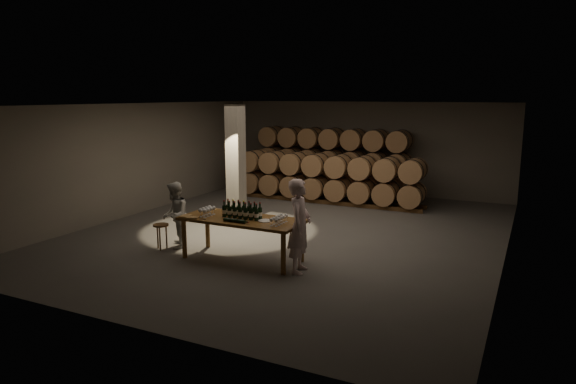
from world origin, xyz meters
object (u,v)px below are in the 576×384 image
at_px(person_man, 300,226).
at_px(person_woman, 175,215).
at_px(bottle_cluster, 242,212).
at_px(notebook_near, 193,218).
at_px(stool, 161,229).
at_px(tasting_table, 242,223).
at_px(plate, 265,221).

bearing_deg(person_man, person_woman, 75.19).
xyz_separation_m(bottle_cluster, notebook_near, (-0.91, -0.48, -0.11)).
bearing_deg(notebook_near, person_man, -11.87).
bearing_deg(person_woman, stool, -73.46).
relative_size(tasting_table, notebook_near, 10.82).
bearing_deg(plate, stool, -176.79).
bearing_deg(person_man, bottle_cluster, 72.12).
distance_m(plate, person_woman, 2.38).
distance_m(notebook_near, person_man, 2.34).
bearing_deg(notebook_near, person_woman, 130.05).
distance_m(tasting_table, person_man, 1.42).
bearing_deg(bottle_cluster, stool, -174.92).
height_order(bottle_cluster, plate, bottle_cluster).
xyz_separation_m(plate, person_man, (0.84, -0.15, 0.02)).
relative_size(plate, person_woman, 0.19).
height_order(tasting_table, person_woman, person_woman).
distance_m(plate, notebook_near, 1.54).
bearing_deg(bottle_cluster, person_woman, 177.97).
height_order(tasting_table, bottle_cluster, bottle_cluster).
distance_m(plate, person_man, 0.86).
xyz_separation_m(bottle_cluster, plate, (0.57, -0.03, -0.12)).
bearing_deg(person_man, tasting_table, 73.09).
height_order(notebook_near, person_man, person_man).
bearing_deg(person_woman, notebook_near, 26.97).
relative_size(tasting_table, person_man, 1.40).
distance_m(tasting_table, notebook_near, 1.03).
height_order(tasting_table, stool, tasting_table).
bearing_deg(stool, bottle_cluster, 5.08).
height_order(notebook_near, person_woman, person_woman).
relative_size(plate, person_man, 0.16).
distance_m(tasting_table, bottle_cluster, 0.23).
height_order(plate, person_man, person_man).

